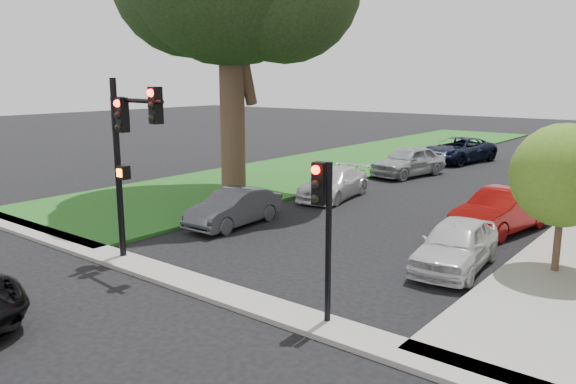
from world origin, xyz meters
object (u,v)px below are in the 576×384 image
Objects in this scene: car_parked_6 at (334,183)px; car_parked_7 at (409,161)px; traffic_signal_secondary at (324,213)px; car_parked_0 at (456,244)px; car_parked_8 at (458,150)px; small_tree_a at (564,175)px; car_parked_2 at (546,187)px; car_parked_5 at (234,208)px; traffic_signal_main at (126,137)px; car_parked_1 at (502,211)px.

car_parked_6 is 7.09m from car_parked_7.
traffic_signal_secondary is 19.19m from car_parked_7.
car_parked_0 is 20.56m from car_parked_8.
traffic_signal_secondary is (-3.05, -6.32, -0.24)m from small_tree_a.
car_parked_2 reaches higher than car_parked_5.
small_tree_a is 11.09m from car_parked_6.
small_tree_a is 0.78× the size of traffic_signal_main.
car_parked_5 is at bearing -79.48° from car_parked_7.
car_parked_7 reaches higher than car_parked_0.
traffic_signal_main reaches higher than car_parked_2.
traffic_signal_main reaches higher than car_parked_5.
car_parked_0 is 1.03× the size of car_parked_5.
car_parked_2 is at bearing 87.95° from traffic_signal_secondary.
traffic_signal_main is 1.16× the size of car_parked_1.
small_tree_a is 9.39m from car_parked_2.
car_parked_8 is (-9.87, 17.91, -1.89)m from small_tree_a.
car_parked_0 is 10.02m from car_parked_2.
car_parked_7 is 6.42m from car_parked_8.
car_parked_2 is 1.14× the size of car_parked_6.
car_parked_0 is at bearing -152.35° from small_tree_a.
traffic_signal_main is 9.38m from car_parked_0.
car_parked_1 is (-0.26, 4.56, 0.04)m from car_parked_0.
car_parked_2 is 7.94m from car_parked_7.
traffic_signal_secondary is 0.86× the size of car_parked_0.
traffic_signal_main is at bearing -118.86° from car_parked_2.
car_parked_8 is at bearing 105.73° from car_parked_0.
small_tree_a reaches higher than car_parked_0.
car_parked_0 is at bearing -92.29° from car_parked_2.
small_tree_a reaches higher than car_parked_6.
car_parked_1 reaches higher than car_parked_5.
small_tree_a is at bearing 33.20° from traffic_signal_main.
car_parked_5 is (-0.52, 4.67, -2.87)m from traffic_signal_main.
car_parked_8 reaches higher than car_parked_0.
traffic_signal_main reaches higher than car_parked_0.
car_parked_7 is at bearing 86.72° from car_parked_5.
car_parked_2 is 11.69m from car_parked_8.
car_parked_8 is at bearing 105.72° from traffic_signal_secondary.
car_parked_6 is (-7.46, 1.03, -0.08)m from car_parked_1.
car_parked_5 is (-7.62, -10.45, -0.06)m from car_parked_2.
small_tree_a is at bearing 21.64° from car_parked_0.
car_parked_5 is 0.88× the size of car_parked_6.
car_parked_8 is (0.25, 19.53, 0.12)m from car_parked_5.
small_tree_a reaches higher than car_parked_2.
traffic_signal_secondary is 0.89× the size of car_parked_5.
car_parked_8 is at bearing 86.55° from car_parked_5.
car_parked_6 is (-6.93, 10.73, -1.77)m from traffic_signal_secondary.
car_parked_1 is at bearing 87.30° from car_parked_0.
car_parked_7 reaches higher than car_parked_5.
car_parked_0 is 7.88m from car_parked_5.
car_parked_5 is 6.03m from car_parked_6.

